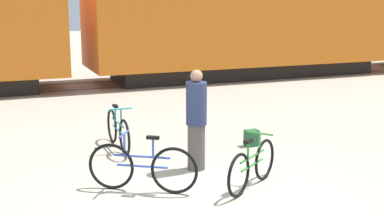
% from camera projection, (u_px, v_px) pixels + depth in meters
% --- Properties ---
extents(ground_plane, '(80.00, 80.00, 0.00)m').
position_uv_depth(ground_plane, '(198.00, 198.00, 8.29)').
color(ground_plane, '#B2A893').
extents(freight_train, '(50.48, 3.16, 5.34)m').
position_uv_depth(freight_train, '(74.00, 4.00, 17.83)').
color(freight_train, black).
rests_on(freight_train, ground_plane).
extents(rail_near, '(62.48, 0.07, 0.01)m').
position_uv_depth(rail_near, '(82.00, 89.00, 17.75)').
color(rail_near, '#4C4238').
rests_on(rail_near, ground_plane).
extents(rail_far, '(62.48, 0.07, 0.01)m').
position_uv_depth(rail_far, '(75.00, 83.00, 19.06)').
color(rail_far, '#4C4238').
rests_on(rail_far, ground_plane).
extents(bicycle_blue, '(1.55, 1.03, 0.95)m').
position_uv_depth(bicycle_blue, '(142.00, 167.00, 8.51)').
color(bicycle_blue, black).
rests_on(bicycle_blue, ground_plane).
extents(bicycle_teal, '(0.46, 1.78, 0.91)m').
position_uv_depth(bicycle_teal, '(118.00, 131.00, 10.87)').
color(bicycle_teal, black).
rests_on(bicycle_teal, ground_plane).
extents(bicycle_green, '(1.36, 1.03, 0.88)m').
position_uv_depth(bicycle_green, '(252.00, 166.00, 8.67)').
color(bicycle_green, black).
rests_on(bicycle_green, ground_plane).
extents(person_in_navy, '(0.37, 0.37, 1.82)m').
position_uv_depth(person_in_navy, '(196.00, 120.00, 9.50)').
color(person_in_navy, '#514C47').
rests_on(person_in_navy, ground_plane).
extents(backpack, '(0.28, 0.20, 0.34)m').
position_uv_depth(backpack, '(252.00, 138.00, 11.14)').
color(backpack, '#235633').
rests_on(backpack, ground_plane).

